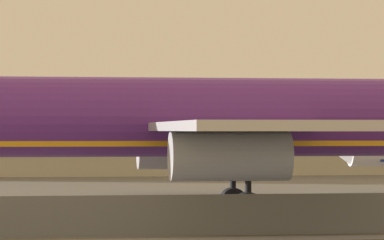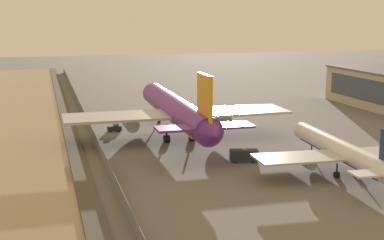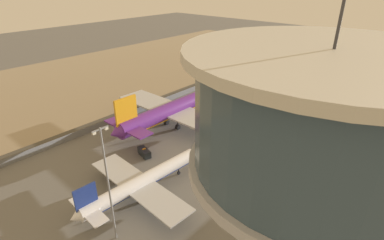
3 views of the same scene
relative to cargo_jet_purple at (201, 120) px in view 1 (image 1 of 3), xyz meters
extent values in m
plane|color=#66635E|center=(-10.38, -1.86, -6.36)|extent=(500.00, 500.00, 0.00)
cube|color=slate|center=(-10.38, -17.86, -5.18)|extent=(280.00, 0.08, 2.36)
cylinder|color=slate|center=(-10.38, -17.86, -5.18)|extent=(0.10, 0.10, 2.36)
cylinder|color=#602889|center=(-0.84, 0.01, 0.23)|extent=(50.74, 5.69, 5.38)
cube|color=orange|center=(-0.84, 0.01, -1.25)|extent=(43.13, 4.57, 0.97)
cube|color=#B7BABF|center=(1.62, -12.18, -0.44)|extent=(11.31, 24.41, 0.54)
cube|color=#B7BABF|center=(1.77, 12.16, -0.44)|extent=(11.31, 24.41, 0.54)
cylinder|color=#B7BABF|center=(0.11, -10.22, -2.19)|extent=(7.12, 3.00, 2.96)
cylinder|color=#B7BABF|center=(0.24, 10.22, -2.19)|extent=(7.12, 3.00, 2.96)
cylinder|color=black|center=(2.69, -2.84, -4.03)|extent=(0.43, 0.43, 3.15)
cylinder|color=black|center=(2.69, -2.84, -5.60)|extent=(1.74, 1.22, 1.73)
cylinder|color=black|center=(2.73, 2.81, -4.03)|extent=(0.43, 0.43, 3.15)
cylinder|color=black|center=(2.73, 2.81, -5.60)|extent=(1.74, 1.22, 1.73)
cone|color=white|center=(15.95, 21.76, -2.25)|extent=(2.36, 3.31, 3.19)
cube|color=#232D3D|center=(18.18, 21.63, -1.83)|extent=(2.01, 2.95, 1.01)
cube|color=#1E2328|center=(-11.22, -12.21, -5.61)|extent=(1.70, 3.25, 1.11)
cube|color=#283847|center=(-11.23, -11.81, -4.81)|extent=(1.32, 1.16, 0.50)
cylinder|color=black|center=(-11.93, -11.24, -6.01)|extent=(0.24, 0.71, 0.70)
cylinder|color=black|center=(-10.57, -11.19, -6.01)|extent=(0.24, 0.71, 0.70)
cylinder|color=black|center=(-11.87, -13.22, -6.01)|extent=(0.24, 0.71, 0.70)
cylinder|color=black|center=(-10.51, -13.18, -6.01)|extent=(0.24, 0.71, 0.70)
cube|color=#BCB299|center=(1.23, 70.66, -1.08)|extent=(89.43, 18.44, 10.55)
cube|color=#3D4C5B|center=(1.23, 61.36, -0.55)|extent=(82.27, 0.16, 6.33)
cube|color=#5B5E63|center=(1.23, 70.66, 4.45)|extent=(90.03, 19.04, 0.50)
camera|label=1|loc=(-11.84, -75.39, -0.65)|focal=105.00mm
camera|label=2|loc=(111.73, -27.94, 20.32)|focal=50.00mm
camera|label=3|loc=(69.23, 68.06, 42.16)|focal=28.00mm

